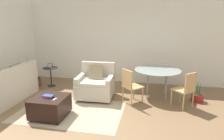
{
  "coord_description": "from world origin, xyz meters",
  "views": [
    {
      "loc": [
        1.37,
        -3.32,
        2.1
      ],
      "look_at": [
        0.29,
        1.89,
        0.75
      ],
      "focal_mm": 32.0,
      "sensor_mm": 36.0,
      "label": 1
    }
  ],
  "objects_px": {
    "armchair": "(96,85)",
    "ottoman": "(50,106)",
    "picture_frame": "(50,66)",
    "dining_chair_near_left": "(130,84)",
    "potted_plant_small": "(197,97)",
    "side_table": "(51,73)",
    "book_stack": "(48,96)",
    "potted_plant": "(34,80)",
    "tv_remote_primary": "(55,99)",
    "dining_chair_near_right": "(186,88)",
    "dining_table": "(157,72)",
    "couch": "(5,90)"
  },
  "relations": [
    {
      "from": "tv_remote_primary",
      "to": "side_table",
      "type": "relative_size",
      "value": 0.22
    },
    {
      "from": "couch",
      "to": "potted_plant_small",
      "type": "distance_m",
      "value": 5.03
    },
    {
      "from": "dining_chair_near_left",
      "to": "potted_plant_small",
      "type": "relative_size",
      "value": 1.57
    },
    {
      "from": "picture_frame",
      "to": "potted_plant_small",
      "type": "relative_size",
      "value": 0.27
    },
    {
      "from": "armchair",
      "to": "dining_chair_near_right",
      "type": "bearing_deg",
      "value": -5.68
    },
    {
      "from": "side_table",
      "to": "dining_chair_near_left",
      "type": "bearing_deg",
      "value": -17.72
    },
    {
      "from": "dining_table",
      "to": "dining_chair_near_left",
      "type": "xyz_separation_m",
      "value": [
        -0.67,
        -0.67,
        -0.17
      ]
    },
    {
      "from": "armchair",
      "to": "potted_plant_small",
      "type": "bearing_deg",
      "value": 5.52
    },
    {
      "from": "dining_table",
      "to": "dining_chair_near_right",
      "type": "height_order",
      "value": "dining_chair_near_right"
    },
    {
      "from": "dining_chair_near_right",
      "to": "side_table",
      "type": "bearing_deg",
      "value": 168.03
    },
    {
      "from": "dining_table",
      "to": "armchair",
      "type": "bearing_deg",
      "value": -164.99
    },
    {
      "from": "potted_plant",
      "to": "side_table",
      "type": "distance_m",
      "value": 0.64
    },
    {
      "from": "potted_plant",
      "to": "picture_frame",
      "type": "xyz_separation_m",
      "value": [
        0.58,
        0.09,
        0.5
      ]
    },
    {
      "from": "picture_frame",
      "to": "dining_chair_near_left",
      "type": "relative_size",
      "value": 0.17
    },
    {
      "from": "picture_frame",
      "to": "dining_chair_near_left",
      "type": "xyz_separation_m",
      "value": [
        2.65,
        -0.85,
        -0.17
      ]
    },
    {
      "from": "ottoman",
      "to": "potted_plant",
      "type": "xyz_separation_m",
      "value": [
        -1.59,
        1.83,
        -0.07
      ]
    },
    {
      "from": "armchair",
      "to": "dining_chair_near_right",
      "type": "xyz_separation_m",
      "value": [
        2.32,
        -0.23,
        0.16
      ]
    },
    {
      "from": "armchair",
      "to": "dining_chair_near_right",
      "type": "height_order",
      "value": "armchair"
    },
    {
      "from": "potted_plant",
      "to": "dining_table",
      "type": "bearing_deg",
      "value": -1.21
    },
    {
      "from": "ottoman",
      "to": "dining_chair_near_left",
      "type": "relative_size",
      "value": 0.8
    },
    {
      "from": "armchair",
      "to": "ottoman",
      "type": "bearing_deg",
      "value": -117.04
    },
    {
      "from": "potted_plant_small",
      "to": "book_stack",
      "type": "bearing_deg",
      "value": -154.95
    },
    {
      "from": "couch",
      "to": "tv_remote_primary",
      "type": "bearing_deg",
      "value": -19.59
    },
    {
      "from": "armchair",
      "to": "potted_plant",
      "type": "xyz_separation_m",
      "value": [
        -2.25,
        0.52,
        -0.18
      ]
    },
    {
      "from": "dining_chair_near_left",
      "to": "dining_chair_near_right",
      "type": "height_order",
      "value": "same"
    },
    {
      "from": "tv_remote_primary",
      "to": "dining_chair_near_right",
      "type": "distance_m",
      "value": 3.05
    },
    {
      "from": "couch",
      "to": "dining_table",
      "type": "xyz_separation_m",
      "value": [
        3.86,
        1.23,
        0.37
      ]
    },
    {
      "from": "side_table",
      "to": "book_stack",
      "type": "bearing_deg",
      "value": -62.83
    },
    {
      "from": "potted_plant_small",
      "to": "dining_chair_near_left",
      "type": "bearing_deg",
      "value": -164.14
    },
    {
      "from": "side_table",
      "to": "potted_plant_small",
      "type": "bearing_deg",
      "value": -4.63
    },
    {
      "from": "book_stack",
      "to": "dining_table",
      "type": "distance_m",
      "value": 2.93
    },
    {
      "from": "potted_plant",
      "to": "picture_frame",
      "type": "relative_size",
      "value": 6.66
    },
    {
      "from": "armchair",
      "to": "dining_table",
      "type": "bearing_deg",
      "value": 15.01
    },
    {
      "from": "couch",
      "to": "side_table",
      "type": "xyz_separation_m",
      "value": [
        0.53,
        1.41,
        0.11
      ]
    },
    {
      "from": "couch",
      "to": "dining_chair_near_right",
      "type": "xyz_separation_m",
      "value": [
        4.53,
        0.56,
        0.19
      ]
    },
    {
      "from": "ottoman",
      "to": "potted_plant",
      "type": "height_order",
      "value": "potted_plant"
    },
    {
      "from": "picture_frame",
      "to": "potted_plant_small",
      "type": "xyz_separation_m",
      "value": [
        4.38,
        -0.35,
        -0.56
      ]
    },
    {
      "from": "side_table",
      "to": "dining_chair_near_right",
      "type": "relative_size",
      "value": 0.68
    },
    {
      "from": "book_stack",
      "to": "side_table",
      "type": "xyz_separation_m",
      "value": [
        -0.99,
        1.94,
        -0.05
      ]
    },
    {
      "from": "potted_plant",
      "to": "dining_chair_near_left",
      "type": "relative_size",
      "value": 1.14
    },
    {
      "from": "dining_chair_near_left",
      "to": "dining_chair_near_right",
      "type": "xyz_separation_m",
      "value": [
        1.34,
        0.0,
        0.0
      ]
    },
    {
      "from": "tv_remote_primary",
      "to": "dining_chair_near_right",
      "type": "height_order",
      "value": "dining_chair_near_right"
    },
    {
      "from": "book_stack",
      "to": "tv_remote_primary",
      "type": "height_order",
      "value": "book_stack"
    },
    {
      "from": "ottoman",
      "to": "side_table",
      "type": "bearing_deg",
      "value": 117.68
    },
    {
      "from": "couch",
      "to": "dining_table",
      "type": "distance_m",
      "value": 4.06
    },
    {
      "from": "dining_chair_near_right",
      "to": "book_stack",
      "type": "bearing_deg",
      "value": -160.01
    },
    {
      "from": "tv_remote_primary",
      "to": "dining_table",
      "type": "relative_size",
      "value": 0.11
    },
    {
      "from": "couch",
      "to": "ottoman",
      "type": "bearing_deg",
      "value": -18.42
    },
    {
      "from": "ottoman",
      "to": "book_stack",
      "type": "xyz_separation_m",
      "value": [
        -0.01,
        -0.01,
        0.23
      ]
    },
    {
      "from": "couch",
      "to": "tv_remote_primary",
      "type": "xyz_separation_m",
      "value": [
        1.72,
        -0.61,
        0.14
      ]
    }
  ]
}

